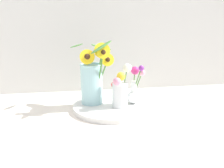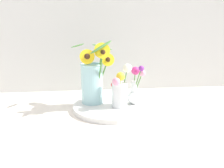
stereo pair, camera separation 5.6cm
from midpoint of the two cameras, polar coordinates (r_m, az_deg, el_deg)
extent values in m
plane|color=silver|center=(1.09, 0.82, -7.38)|extent=(6.00, 6.00, 0.00)
cylinder|color=white|center=(1.13, 1.43, -5.94)|extent=(0.40, 0.40, 0.02)
cylinder|color=#9ED1D6|center=(1.14, -3.83, -0.09)|extent=(0.11, 0.11, 0.20)
torus|color=#9ED1D6|center=(1.12, -3.92, 5.07)|extent=(0.12, 0.12, 0.01)
cylinder|color=#4C8438|center=(1.10, -2.11, 2.43)|extent=(0.04, 0.05, 0.24)
cylinder|color=yellow|center=(1.06, -1.08, 8.74)|extent=(0.09, 0.04, 0.09)
sphere|color=#382314|center=(1.06, -1.08, 8.74)|extent=(0.03, 0.03, 0.03)
cylinder|color=#4C8438|center=(1.13, -1.12, 2.19)|extent=(0.06, 0.05, 0.16)
cylinder|color=yellow|center=(1.10, 0.45, 6.36)|extent=(0.08, 0.03, 0.08)
sphere|color=#382314|center=(1.10, 0.45, 6.36)|extent=(0.03, 0.03, 0.03)
cylinder|color=#4C8438|center=(1.08, -1.71, 2.55)|extent=(0.03, 0.06, 0.22)
cylinder|color=yellow|center=(1.04, -0.84, 8.28)|extent=(0.07, 0.03, 0.07)
sphere|color=#382314|center=(1.04, -0.84, 8.28)|extent=(0.03, 0.03, 0.03)
cylinder|color=#4C8438|center=(1.10, -4.91, 1.55)|extent=(0.01, 0.05, 0.22)
cylinder|color=yellow|center=(1.06, -5.00, 7.11)|extent=(0.07, 0.04, 0.07)
sphere|color=#382314|center=(1.06, -5.00, 7.11)|extent=(0.03, 0.03, 0.03)
ellipsoid|color=#477F38|center=(1.17, -1.24, 9.63)|extent=(0.13, 0.13, 0.04)
ellipsoid|color=#477F38|center=(1.04, -1.29, 9.65)|extent=(0.13, 0.12, 0.08)
ellipsoid|color=#477F38|center=(1.17, -7.54, 9.93)|extent=(0.09, 0.10, 0.03)
cylinder|color=white|center=(1.09, 3.50, -2.84)|extent=(0.08, 0.08, 0.12)
cylinder|color=#4C8438|center=(1.08, 4.72, 0.25)|extent=(0.04, 0.04, 0.13)
sphere|color=white|center=(1.09, 5.53, 4.14)|extent=(0.04, 0.04, 0.04)
cylinder|color=#4C8438|center=(1.09, 2.44, -2.38)|extent=(0.02, 0.01, 0.09)
sphere|color=red|center=(1.08, 1.95, -0.21)|extent=(0.03, 0.03, 0.03)
cylinder|color=#4C8438|center=(1.07, 3.49, -1.06)|extent=(0.01, 0.02, 0.12)
sphere|color=yellow|center=(1.05, 3.81, 1.95)|extent=(0.04, 0.04, 0.04)
cylinder|color=#4C8438|center=(1.06, 3.10, -1.93)|extent=(0.03, 0.03, 0.10)
sphere|color=pink|center=(1.03, 2.66, 0.64)|extent=(0.04, 0.04, 0.04)
sphere|color=white|center=(1.14, 7.10, -3.55)|extent=(0.07, 0.07, 0.07)
cylinder|color=white|center=(1.12, 7.20, -0.60)|extent=(0.03, 0.03, 0.05)
cylinder|color=#4C8438|center=(1.11, 7.95, 0.53)|extent=(0.04, 0.04, 0.14)
sphere|color=purple|center=(1.08, 9.15, 4.02)|extent=(0.03, 0.03, 0.03)
cylinder|color=#4C8438|center=(1.13, 7.19, -0.41)|extent=(0.02, 0.03, 0.15)
sphere|color=#C6337A|center=(1.12, 7.58, 3.45)|extent=(0.04, 0.04, 0.04)
cylinder|color=#4C8438|center=(1.12, 8.14, -0.34)|extent=(0.04, 0.04, 0.13)
sphere|color=pink|center=(1.10, 9.36, 2.80)|extent=(0.03, 0.03, 0.03)
camera|label=1|loc=(0.03, -88.53, 0.37)|focal=35.00mm
camera|label=2|loc=(0.03, 91.47, -0.37)|focal=35.00mm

